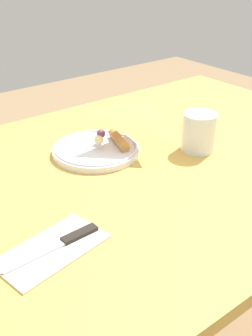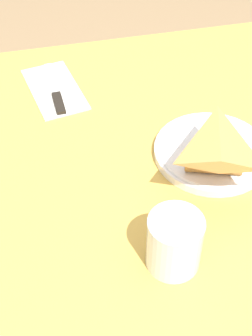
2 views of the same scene
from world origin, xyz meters
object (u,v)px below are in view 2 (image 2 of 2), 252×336
napkin_folded (55,89)px  butter_knife (55,90)px  dining_table (172,254)px  plate_pizza (212,149)px  milk_glass (174,244)px

napkin_folded → butter_knife: (-0.01, -0.00, 0.00)m
dining_table → napkin_folded: napkin_folded is taller
dining_table → plate_pizza: plate_pizza is taller
milk_glass → napkin_folded: bearing=14.1°
plate_pizza → milk_glass: (-0.22, 0.14, 0.03)m
milk_glass → napkin_folded: milk_glass is taller
dining_table → napkin_folded: size_ratio=5.65×
dining_table → butter_knife: bearing=21.0°
milk_glass → napkin_folded: size_ratio=0.47×
milk_glass → butter_knife: milk_glass is taller
dining_table → napkin_folded: 0.45m
plate_pizza → butter_knife: bearing=45.2°
dining_table → plate_pizza: (0.14, -0.11, 0.12)m
butter_knife → milk_glass: bearing=-167.6°
milk_glass → napkin_folded: 0.51m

